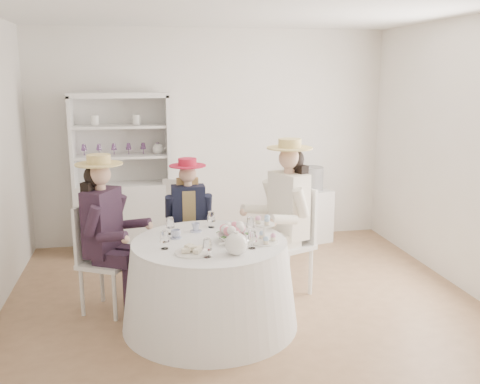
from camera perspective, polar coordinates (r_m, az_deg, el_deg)
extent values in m
plane|color=#8B6745|center=(5.30, 0.21, -11.38)|extent=(4.50, 4.50, 0.00)
plane|color=white|center=(4.88, 0.23, 19.02)|extent=(4.50, 4.50, 0.00)
plane|color=silver|center=(6.87, -2.99, 5.83)|extent=(4.50, 0.00, 4.50)
plane|color=silver|center=(3.02, 7.51, -2.95)|extent=(4.50, 0.00, 4.50)
plane|color=silver|center=(5.78, 22.74, 3.60)|extent=(0.00, 4.50, 4.50)
cone|color=white|center=(4.70, -3.22, -9.76)|extent=(1.52, 1.52, 0.74)
cylinder|color=white|center=(4.57, -3.28, -5.35)|extent=(1.32, 1.32, 0.02)
cube|color=silver|center=(6.68, -12.20, -2.69)|extent=(1.20, 0.61, 0.86)
cube|color=silver|center=(6.69, -12.55, 5.63)|extent=(1.13, 0.23, 1.05)
cube|color=silver|center=(6.46, -12.81, 10.04)|extent=(1.20, 0.61, 0.06)
cube|color=silver|center=(6.54, -17.44, 5.20)|extent=(0.11, 0.43, 1.05)
cube|color=silver|center=(6.51, -7.71, 5.63)|extent=(0.11, 0.43, 1.05)
cube|color=silver|center=(6.53, -12.51, 3.78)|extent=(1.11, 0.55, 0.03)
cube|color=silver|center=(6.48, -12.66, 6.85)|extent=(1.11, 0.55, 0.03)
sphere|color=white|center=(6.52, -8.77, 4.59)|extent=(0.13, 0.13, 0.13)
cube|color=silver|center=(7.05, 7.54, -2.45)|extent=(0.53, 0.53, 0.68)
cylinder|color=black|center=(6.94, 7.65, 1.43)|extent=(0.38, 0.38, 0.30)
cube|color=silver|center=(5.05, -14.04, -7.34)|extent=(0.56, 0.56, 0.04)
cylinder|color=silver|center=(4.92, -13.23, -10.80)|extent=(0.04, 0.04, 0.46)
cylinder|color=silver|center=(5.18, -11.36, -9.48)|extent=(0.04, 0.04, 0.46)
cylinder|color=silver|center=(5.09, -16.50, -10.20)|extent=(0.04, 0.04, 0.46)
cylinder|color=silver|center=(5.34, -14.51, -8.96)|extent=(0.04, 0.04, 0.46)
cube|color=silver|center=(5.06, -16.02, -4.08)|extent=(0.21, 0.36, 0.52)
cube|color=black|center=(4.94, -14.48, -3.13)|extent=(0.36, 0.43, 0.60)
cube|color=black|center=(4.88, -13.41, -6.96)|extent=(0.37, 0.29, 0.12)
cylinder|color=black|center=(4.93, -11.75, -10.58)|extent=(0.10, 0.10, 0.48)
cylinder|color=black|center=(4.73, -15.46, -2.98)|extent=(0.20, 0.17, 0.28)
cube|color=black|center=(5.03, -12.33, -6.31)|extent=(0.37, 0.29, 0.12)
cylinder|color=black|center=(5.08, -10.72, -9.82)|extent=(0.10, 0.10, 0.48)
cylinder|color=black|center=(5.08, -12.86, -1.78)|extent=(0.20, 0.17, 0.28)
cylinder|color=#D8A889|center=(4.87, -14.69, 0.51)|extent=(0.09, 0.09, 0.08)
sphere|color=#D8A889|center=(4.85, -14.76, 1.83)|extent=(0.20, 0.20, 0.20)
sphere|color=black|center=(4.88, -15.21, 1.67)|extent=(0.20, 0.20, 0.20)
cube|color=black|center=(4.94, -15.41, -1.07)|extent=(0.19, 0.26, 0.39)
cylinder|color=#D5B868|center=(4.83, -14.82, 2.91)|extent=(0.41, 0.41, 0.01)
cylinder|color=#D5B868|center=(4.83, -14.85, 3.40)|extent=(0.21, 0.21, 0.08)
cube|color=silver|center=(5.59, -5.43, -5.54)|extent=(0.38, 0.38, 0.04)
cylinder|color=silver|center=(5.51, -6.82, -8.20)|extent=(0.03, 0.03, 0.41)
cylinder|color=silver|center=(5.54, -3.70, -8.05)|extent=(0.03, 0.03, 0.41)
cylinder|color=silver|center=(5.79, -6.99, -7.17)|extent=(0.03, 0.03, 0.41)
cylinder|color=silver|center=(5.81, -4.03, -7.03)|extent=(0.03, 0.03, 0.41)
cube|color=silver|center=(5.68, -5.63, -2.60)|extent=(0.35, 0.03, 0.47)
cube|color=#181C30|center=(5.51, -5.52, -2.07)|extent=(0.34, 0.19, 0.54)
cube|color=tan|center=(5.51, -5.52, -2.07)|extent=(0.13, 0.21, 0.47)
cube|color=#181C30|center=(5.46, -6.23, -5.19)|extent=(0.13, 0.32, 0.11)
cylinder|color=#181C30|center=(5.43, -6.07, -8.43)|extent=(0.09, 0.09, 0.43)
cylinder|color=#181C30|center=(5.45, -7.53, -1.58)|extent=(0.09, 0.16, 0.26)
cube|color=#181C30|center=(5.47, -4.47, -5.11)|extent=(0.13, 0.32, 0.11)
cylinder|color=#181C30|center=(5.44, -4.28, -8.34)|extent=(0.09, 0.09, 0.43)
cylinder|color=#181C30|center=(5.48, -3.49, -1.42)|extent=(0.09, 0.16, 0.26)
cylinder|color=#D8A889|center=(5.45, -5.59, 0.88)|extent=(0.08, 0.08, 0.07)
sphere|color=#D8A889|center=(5.43, -5.61, 1.94)|extent=(0.18, 0.18, 0.18)
sphere|color=tan|center=(5.47, -5.64, 1.87)|extent=(0.18, 0.18, 0.18)
cube|color=tan|center=(5.55, -5.62, -0.29)|extent=(0.22, 0.08, 0.35)
cylinder|color=red|center=(5.41, -5.63, 2.81)|extent=(0.37, 0.37, 0.01)
cylinder|color=red|center=(5.41, -5.64, 3.20)|extent=(0.19, 0.19, 0.07)
cube|color=silver|center=(5.31, 4.93, -5.68)|extent=(0.58, 0.58, 0.04)
cylinder|color=silver|center=(5.42, 2.24, -8.08)|extent=(0.04, 0.04, 0.48)
cylinder|color=silver|center=(5.16, 4.58, -9.19)|extent=(0.04, 0.04, 0.48)
cylinder|color=silver|center=(5.63, 5.15, -7.34)|extent=(0.04, 0.04, 0.48)
cylinder|color=silver|center=(5.38, 7.54, -8.37)|extent=(0.04, 0.04, 0.48)
cube|color=silver|center=(5.35, 6.63, -2.28)|extent=(0.20, 0.40, 0.55)
cube|color=white|center=(5.21, 5.20, -1.40)|extent=(0.36, 0.45, 0.64)
cube|color=white|center=(5.28, 3.16, -4.77)|extent=(0.40, 0.28, 0.13)
cylinder|color=white|center=(5.30, 1.78, -8.44)|extent=(0.11, 0.11, 0.50)
cylinder|color=white|center=(5.34, 3.31, -0.18)|extent=(0.21, 0.17, 0.30)
cube|color=white|center=(5.13, 4.49, -5.30)|extent=(0.40, 0.28, 0.13)
cylinder|color=white|center=(5.15, 3.08, -9.09)|extent=(0.11, 0.11, 0.50)
cylinder|color=white|center=(5.00, 6.47, -1.13)|extent=(0.21, 0.17, 0.30)
cylinder|color=#D8A889|center=(5.14, 5.27, 2.28)|extent=(0.10, 0.10, 0.09)
sphere|color=#D8A889|center=(5.12, 5.30, 3.61)|extent=(0.21, 0.21, 0.21)
sphere|color=black|center=(5.15, 5.72, 3.47)|extent=(0.21, 0.21, 0.21)
cube|color=black|center=(5.22, 5.98, 0.72)|extent=(0.18, 0.28, 0.42)
cylinder|color=#D5B868|center=(5.11, 5.32, 4.70)|extent=(0.44, 0.44, 0.01)
cylinder|color=#D5B868|center=(5.10, 5.33, 5.19)|extent=(0.22, 0.22, 0.09)
cube|color=silver|center=(6.59, -6.06, -2.63)|extent=(0.51, 0.51, 0.04)
cylinder|color=silver|center=(6.74, -4.33, -4.20)|extent=(0.03, 0.03, 0.42)
cylinder|color=silver|center=(6.85, -6.78, -4.00)|extent=(0.03, 0.03, 0.42)
cylinder|color=silver|center=(6.47, -5.20, -4.96)|extent=(0.03, 0.03, 0.42)
cylinder|color=silver|center=(6.57, -7.74, -4.73)|extent=(0.03, 0.03, 0.42)
cube|color=silver|center=(6.37, -6.65, -0.77)|extent=(0.34, 0.18, 0.48)
imported|color=white|center=(4.65, -6.86, -4.53)|extent=(0.11, 0.11, 0.07)
imported|color=white|center=(4.82, -4.74, -3.83)|extent=(0.09, 0.09, 0.07)
imported|color=white|center=(4.70, 0.01, -4.22)|extent=(0.11, 0.11, 0.07)
imported|color=white|center=(4.51, -0.90, -5.03)|extent=(0.27, 0.27, 0.06)
sphere|color=pink|center=(4.55, 0.05, -3.97)|extent=(0.08, 0.08, 0.08)
sphere|color=white|center=(4.58, -0.19, -3.84)|extent=(0.08, 0.08, 0.08)
sphere|color=pink|center=(4.60, -0.66, -3.78)|extent=(0.08, 0.08, 0.08)
sphere|color=white|center=(4.59, -1.16, -3.80)|extent=(0.08, 0.08, 0.08)
sphere|color=pink|center=(4.56, -1.52, -3.91)|extent=(0.08, 0.08, 0.08)
sphere|color=white|center=(4.52, -1.60, -4.06)|extent=(0.08, 0.08, 0.08)
sphere|color=pink|center=(4.49, -1.36, -4.19)|extent=(0.08, 0.08, 0.08)
sphere|color=white|center=(4.47, -0.89, -4.25)|extent=(0.08, 0.08, 0.08)
sphere|color=pink|center=(4.48, -0.37, -4.22)|extent=(0.08, 0.08, 0.08)
sphere|color=white|center=(4.51, -0.01, -4.11)|extent=(0.08, 0.08, 0.08)
sphere|color=white|center=(4.21, -0.40, -5.57)|extent=(0.18, 0.18, 0.18)
cylinder|color=white|center=(4.23, 1.10, -5.35)|extent=(0.11, 0.03, 0.09)
cylinder|color=white|center=(4.19, -0.40, -4.38)|extent=(0.04, 0.04, 0.02)
cylinder|color=white|center=(4.27, -5.11, -6.44)|extent=(0.28, 0.28, 0.01)
cube|color=beige|center=(4.23, -5.82, -6.24)|extent=(0.06, 0.04, 0.03)
cube|color=beige|center=(4.26, -5.12, -5.96)|extent=(0.07, 0.06, 0.03)
cube|color=beige|center=(4.28, -4.43, -5.99)|extent=(0.08, 0.07, 0.03)
cube|color=beige|center=(4.29, -5.47, -5.80)|extent=(0.08, 0.08, 0.03)
cube|color=beige|center=(4.22, -4.62, -6.28)|extent=(0.07, 0.08, 0.03)
cylinder|color=white|center=(4.52, 2.56, -5.33)|extent=(0.24, 0.24, 0.01)
cylinder|color=white|center=(4.49, 2.57, -4.44)|extent=(0.02, 0.02, 0.16)
cylinder|color=white|center=(4.47, 2.58, -3.46)|extent=(0.18, 0.18, 0.01)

